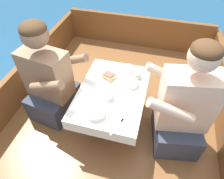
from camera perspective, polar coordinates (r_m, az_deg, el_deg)
name	(u,v)px	position (r m, az deg, el deg)	size (l,w,h in m)	color
ground_plane	(112,139)	(2.28, -0.10, -14.01)	(60.00, 60.00, 0.00)	navy
boat_deck	(112,131)	(2.14, -0.10, -11.70)	(2.08, 2.91, 0.34)	brown
gunwale_port	(16,89)	(2.25, -25.76, 0.10)	(0.06, 2.91, 0.37)	brown
bow_coaming	(138,31)	(2.93, 7.53, 16.17)	(1.96, 0.06, 0.43)	brown
cockpit_table	(112,95)	(1.72, 0.00, -1.57)	(0.56, 0.79, 0.41)	#B2B2B7
person_port	(50,81)	(1.89, -17.42, 2.25)	(0.57, 0.51, 0.97)	#333847
person_starboard	(182,110)	(1.65, 19.48, -5.41)	(0.57, 0.52, 1.01)	#333847
plate_sandwich	(109,78)	(1.80, -0.92, 3.25)	(0.21, 0.21, 0.01)	silver
plate_bread	(129,104)	(1.59, 4.77, -4.12)	(0.19, 0.19, 0.01)	silver
sandwich	(109,76)	(1.78, -0.93, 3.91)	(0.13, 0.11, 0.05)	tan
bowl_port_near	(132,83)	(1.73, 5.64, 1.73)	(0.11, 0.11, 0.04)	silver
bowl_starboard_near	(96,113)	(1.51, -4.66, -6.60)	(0.15, 0.15, 0.04)	silver
coffee_cup_port	(128,69)	(1.87, 4.73, 5.94)	(0.11, 0.08, 0.06)	silver
coffee_cup_starboard	(108,95)	(1.61, -1.03, -1.71)	(0.10, 0.08, 0.06)	silver
tin_can	(138,76)	(1.81, 7.33, 3.95)	(0.07, 0.07, 0.05)	silver
utensil_fork_starboard	(118,125)	(1.47, 1.84, -10.12)	(0.07, 0.17, 0.00)	silver
utensil_spoon_starboard	(134,116)	(1.52, 6.18, -7.66)	(0.17, 0.05, 0.01)	silver
utensil_fork_port	(144,70)	(1.92, 9.15, 5.62)	(0.09, 0.16, 0.00)	silver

